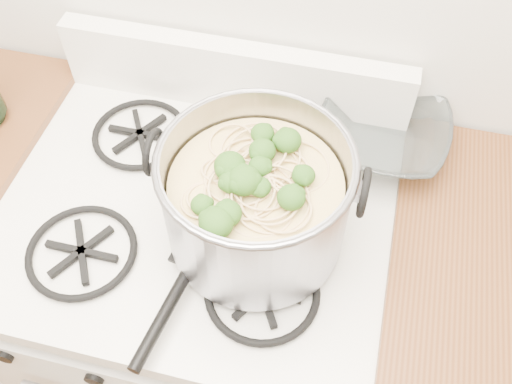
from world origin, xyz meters
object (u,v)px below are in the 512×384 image
Objects in this scene: gas_range at (210,312)px; stock_pot at (256,201)px; spatula at (204,242)px; glass_bowl at (381,140)px.

stock_pot is (0.13, -0.04, 0.59)m from gas_range.
glass_bowl is at bearing 57.32° from spatula.
gas_range is at bearing -144.52° from glass_bowl.
gas_range is 0.51m from spatula.
spatula is at bearing -61.40° from gas_range.
gas_range is at bearing 163.84° from stock_pot.
stock_pot is at bearing -125.85° from glass_bowl.
stock_pot is 0.13m from spatula.
gas_range is at bearing 127.24° from spatula.
stock_pot is at bearing 38.09° from spatula.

